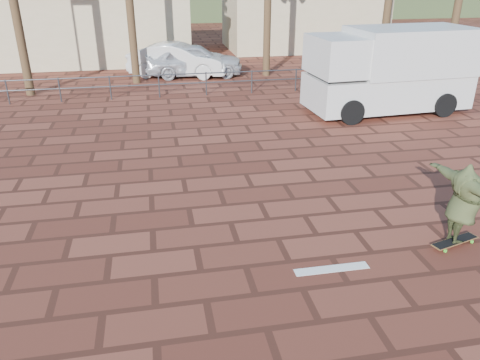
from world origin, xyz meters
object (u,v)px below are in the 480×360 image
car_silver (194,60)px  car_white (178,60)px  skateboarder (463,204)px  longboard (455,241)px  campervan (390,69)px

car_silver → car_white: (-0.77, 0.15, -0.01)m
skateboarder → car_white: skateboarder is taller
longboard → car_white: size_ratio=0.22×
longboard → skateboarder: bearing=-15.8°
car_silver → car_white: 0.78m
skateboarder → campervan: size_ratio=0.33×
campervan → car_silver: bearing=126.3°
campervan → car_silver: campervan is taller
skateboarder → car_white: bearing=9.6°
longboard → car_silver: size_ratio=0.23×
campervan → car_silver: size_ratio=1.26×
skateboarder → car_white: size_ratio=0.41×
car_white → longboard: bearing=-148.7°
skateboarder → campervan: campervan is taller
skateboarder → longboard: bearing=85.5°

